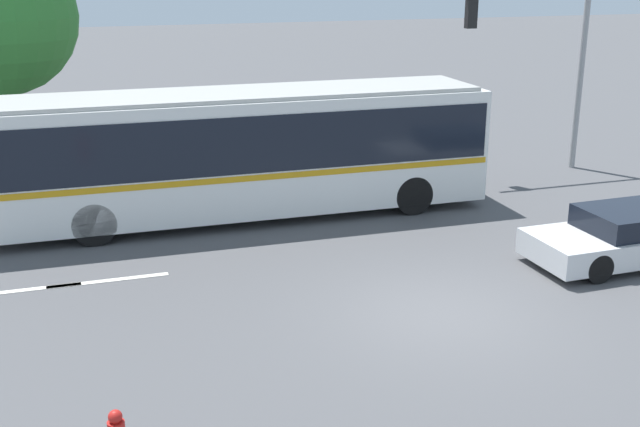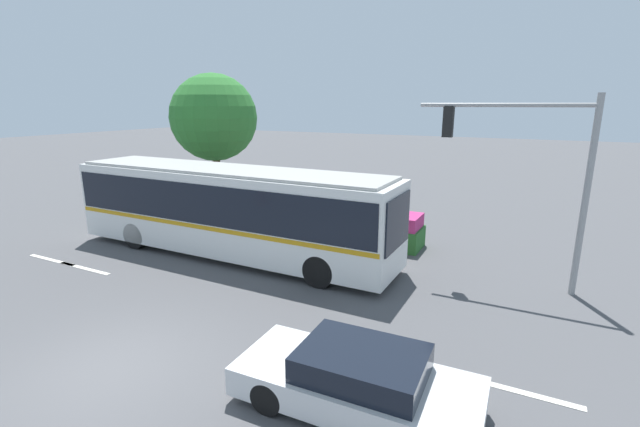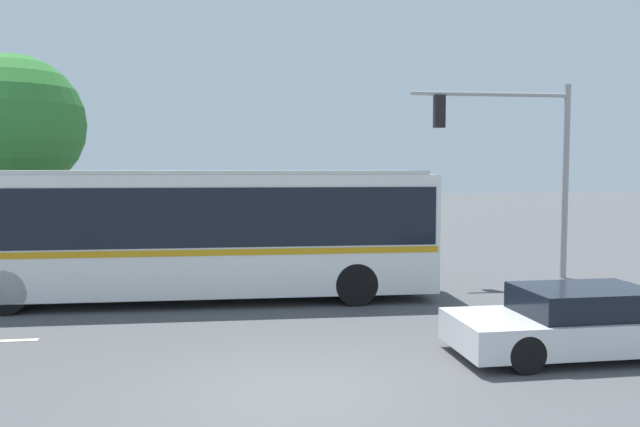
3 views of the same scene
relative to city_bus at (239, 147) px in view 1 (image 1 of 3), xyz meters
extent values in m
plane|color=#4C4C4F|center=(2.21, -6.79, -1.80)|extent=(140.00, 140.00, 0.00)
cube|color=silver|center=(-0.01, 0.00, -0.15)|extent=(12.45, 2.64, 2.81)
cube|color=black|center=(-0.01, 0.00, 0.30)|extent=(12.20, 2.68, 1.35)
cube|color=#C68C14|center=(-0.01, 0.00, -0.48)|extent=(12.32, 2.67, 0.14)
cube|color=black|center=(6.22, -0.07, 0.19)|extent=(0.08, 2.12, 1.58)
cube|color=#9D9D99|center=(-0.01, 0.00, 1.31)|extent=(11.95, 2.43, 0.10)
cylinder|color=black|center=(4.22, 1.05, -1.30)|extent=(1.00, 0.31, 1.00)
cylinder|color=black|center=(4.20, -1.15, -1.30)|extent=(1.00, 0.31, 1.00)
cylinder|color=black|center=(-3.60, 1.14, -1.30)|extent=(1.00, 0.31, 1.00)
cylinder|color=black|center=(-3.63, -1.06, -1.30)|extent=(1.00, 0.31, 1.00)
cube|color=silver|center=(7.20, -5.63, -1.36)|extent=(4.40, 1.90, 0.54)
cube|color=black|center=(7.31, -5.62, -0.86)|extent=(2.22, 1.63, 0.46)
cylinder|color=black|center=(5.87, -6.45, -1.50)|extent=(0.62, 0.23, 0.61)
cylinder|color=black|center=(5.83, -4.87, -1.50)|extent=(0.62, 0.23, 0.61)
cylinder|color=gray|center=(10.94, 1.70, 1.01)|extent=(0.18, 0.18, 5.62)
cube|color=black|center=(7.11, 1.70, 3.00)|extent=(0.30, 0.22, 0.90)
cylinder|color=red|center=(7.11, 1.82, 3.30)|extent=(0.18, 0.02, 0.18)
cylinder|color=yellow|center=(7.11, 1.82, 3.00)|extent=(0.18, 0.02, 0.18)
cylinder|color=green|center=(7.11, 1.82, 2.70)|extent=(0.18, 0.02, 0.18)
cube|color=#286028|center=(2.07, 3.54, -1.40)|extent=(8.01, 1.43, 0.80)
cube|color=#B22D6B|center=(2.07, 3.54, -0.75)|extent=(7.85, 1.36, 0.50)
cylinder|color=brown|center=(-5.60, 6.13, -0.29)|extent=(0.40, 0.40, 3.04)
sphere|color=red|center=(-3.75, -9.79, -1.03)|extent=(0.18, 0.18, 0.18)
cube|color=silver|center=(-3.49, -3.34, -1.80)|extent=(2.40, 0.16, 0.01)
cube|color=silver|center=(-5.22, -3.34, -1.80)|extent=(2.40, 0.16, 0.01)
camera|label=1|loc=(-3.96, -18.74, 4.38)|focal=44.34mm
camera|label=2|loc=(9.69, -11.97, 3.54)|focal=24.45mm
camera|label=3|loc=(1.33, -15.77, 1.41)|focal=35.99mm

